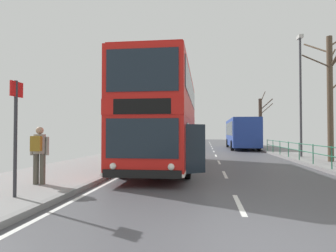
{
  "coord_description": "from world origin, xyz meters",
  "views": [
    {
      "loc": [
        -0.77,
        -4.21,
        1.64
      ],
      "look_at": [
        -2.22,
        7.02,
        1.92
      ],
      "focal_mm": 30.79,
      "sensor_mm": 36.0,
      "label": 1
    }
  ],
  "objects_px": {
    "double_decker_bus_main": "(165,119)",
    "bus_stop_sign_near": "(16,125)",
    "bare_tree_far_00": "(261,121)",
    "bare_tree_far_01": "(331,91)",
    "pedestrian_with_backpack": "(39,151)",
    "street_lamp_far_side": "(301,86)",
    "background_bus_far_lane": "(241,133)"
  },
  "relations": [
    {
      "from": "background_bus_far_lane",
      "to": "pedestrian_with_backpack",
      "type": "height_order",
      "value": "background_bus_far_lane"
    },
    {
      "from": "background_bus_far_lane",
      "to": "pedestrian_with_backpack",
      "type": "relative_size",
      "value": 6.22
    },
    {
      "from": "bus_stop_sign_near",
      "to": "bare_tree_far_01",
      "type": "distance_m",
      "value": 15.03
    },
    {
      "from": "double_decker_bus_main",
      "to": "background_bus_far_lane",
      "type": "distance_m",
      "value": 18.33
    },
    {
      "from": "bare_tree_far_01",
      "to": "double_decker_bus_main",
      "type": "bearing_deg",
      "value": -161.93
    },
    {
      "from": "street_lamp_far_side",
      "to": "bare_tree_far_01",
      "type": "bearing_deg",
      "value": -80.08
    },
    {
      "from": "bare_tree_far_00",
      "to": "bare_tree_far_01",
      "type": "relative_size",
      "value": 0.94
    },
    {
      "from": "bus_stop_sign_near",
      "to": "bare_tree_far_00",
      "type": "bearing_deg",
      "value": 69.55
    },
    {
      "from": "bus_stop_sign_near",
      "to": "bare_tree_far_01",
      "type": "relative_size",
      "value": 0.38
    },
    {
      "from": "bus_stop_sign_near",
      "to": "background_bus_far_lane",
      "type": "bearing_deg",
      "value": 71.56
    },
    {
      "from": "background_bus_far_lane",
      "to": "street_lamp_far_side",
      "type": "distance_m",
      "value": 12.13
    },
    {
      "from": "bus_stop_sign_near",
      "to": "street_lamp_far_side",
      "type": "bearing_deg",
      "value": 51.15
    },
    {
      "from": "double_decker_bus_main",
      "to": "bus_stop_sign_near",
      "type": "relative_size",
      "value": 3.86
    },
    {
      "from": "bus_stop_sign_near",
      "to": "bare_tree_far_01",
      "type": "bearing_deg",
      "value": 41.92
    },
    {
      "from": "background_bus_far_lane",
      "to": "bare_tree_far_01",
      "type": "distance_m",
      "value": 15.1
    },
    {
      "from": "bare_tree_far_01",
      "to": "street_lamp_far_side",
      "type": "bearing_deg",
      "value": 99.92
    },
    {
      "from": "street_lamp_far_side",
      "to": "double_decker_bus_main",
      "type": "bearing_deg",
      "value": -143.45
    },
    {
      "from": "street_lamp_far_side",
      "to": "pedestrian_with_backpack",
      "type": "bearing_deg",
      "value": -133.63
    },
    {
      "from": "double_decker_bus_main",
      "to": "pedestrian_with_backpack",
      "type": "height_order",
      "value": "double_decker_bus_main"
    },
    {
      "from": "bus_stop_sign_near",
      "to": "bare_tree_far_00",
      "type": "distance_m",
      "value": 32.02
    },
    {
      "from": "background_bus_far_lane",
      "to": "pedestrian_with_backpack",
      "type": "distance_m",
      "value": 24.55
    },
    {
      "from": "street_lamp_far_side",
      "to": "bare_tree_far_00",
      "type": "distance_m",
      "value": 16.98
    },
    {
      "from": "bus_stop_sign_near",
      "to": "bare_tree_far_01",
      "type": "height_order",
      "value": "bare_tree_far_01"
    },
    {
      "from": "pedestrian_with_backpack",
      "to": "street_lamp_far_side",
      "type": "bearing_deg",
      "value": 46.37
    },
    {
      "from": "bare_tree_far_01",
      "to": "background_bus_far_lane",
      "type": "bearing_deg",
      "value": 101.1
    },
    {
      "from": "bus_stop_sign_near",
      "to": "bare_tree_far_01",
      "type": "xyz_separation_m",
      "value": [
        11.08,
        9.95,
        2.04
      ]
    },
    {
      "from": "bus_stop_sign_near",
      "to": "pedestrian_with_backpack",
      "type": "bearing_deg",
      "value": 103.65
    },
    {
      "from": "bus_stop_sign_near",
      "to": "bare_tree_far_00",
      "type": "xyz_separation_m",
      "value": [
        11.18,
        29.98,
        1.32
      ]
    },
    {
      "from": "double_decker_bus_main",
      "to": "background_bus_far_lane",
      "type": "height_order",
      "value": "double_decker_bus_main"
    },
    {
      "from": "background_bus_far_lane",
      "to": "pedestrian_with_backpack",
      "type": "xyz_separation_m",
      "value": [
        -8.6,
        -22.99,
        -0.55
      ]
    },
    {
      "from": "bus_stop_sign_near",
      "to": "street_lamp_far_side",
      "type": "height_order",
      "value": "street_lamp_far_side"
    },
    {
      "from": "double_decker_bus_main",
      "to": "bare_tree_far_00",
      "type": "bearing_deg",
      "value": 69.32
    }
  ]
}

